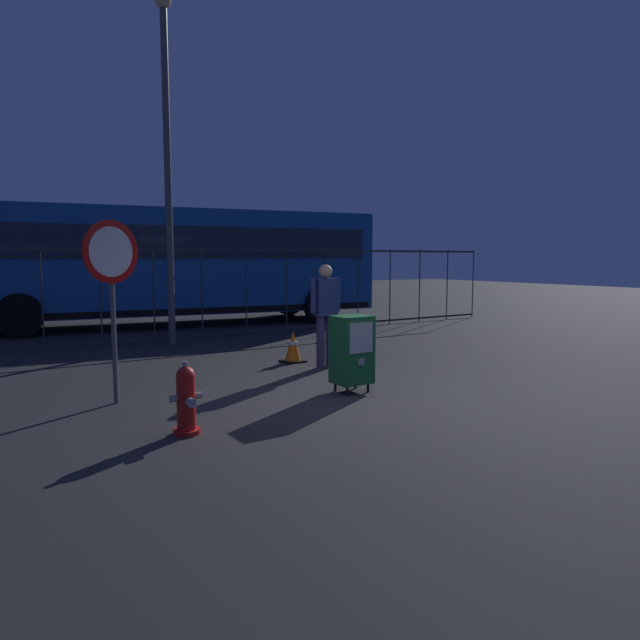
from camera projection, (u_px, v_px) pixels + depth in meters
ground_plane at (352, 403)px, 7.10m from camera, size 60.00×60.00×0.00m
fire_hydrant at (186, 400)px, 5.81m from camera, size 0.33×0.32×0.75m
newspaper_box_primary at (352, 349)px, 7.63m from camera, size 0.48×0.42×1.02m
stop_sign at (112, 273)px, 6.90m from camera, size 0.71×0.31×2.23m
pedestrian at (325, 310)px, 9.29m from camera, size 0.55×0.22×1.67m
traffic_cone at (293, 347)px, 9.85m from camera, size 0.36×0.36×0.53m
fence_barrier at (178, 294)px, 12.30m from camera, size 18.03×0.04×2.00m
bus_near at (176, 260)px, 15.26m from camera, size 10.75×4.02×3.00m
street_light_near_right at (167, 145)px, 11.37m from camera, size 0.32×0.32×6.86m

